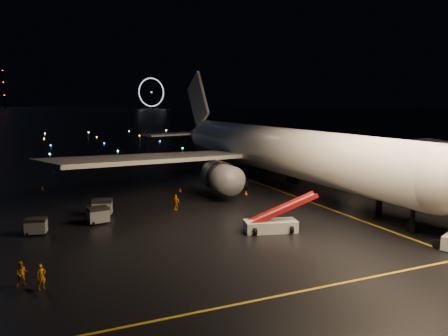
# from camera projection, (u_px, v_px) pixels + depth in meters

# --- Properties ---
(ground) EXTENTS (2000.00, 2000.00, 0.00)m
(ground) POSITION_uv_depth(u_px,v_px,m) (64.00, 119.00, 311.63)
(ground) COLOR black
(ground) RESTS_ON ground
(lane_centre) EXTENTS (0.25, 80.00, 0.02)m
(lane_centre) POSITION_uv_depth(u_px,v_px,m) (296.00, 197.00, 57.85)
(lane_centre) COLOR gold
(lane_centre) RESTS_ON ground
(lane_cross) EXTENTS (60.00, 0.25, 0.02)m
(lane_cross) POSITION_uv_depth(u_px,v_px,m) (283.00, 295.00, 28.50)
(lane_cross) COLOR gold
(lane_cross) RESTS_ON ground
(airliner) EXTENTS (67.31, 64.18, 18.41)m
(airliner) POSITION_uv_depth(u_px,v_px,m) (263.00, 124.00, 65.85)
(airliner) COLOR white
(airliner) RESTS_ON ground
(belt_loader) EXTENTS (7.65, 3.75, 3.58)m
(belt_loader) POSITION_uv_depth(u_px,v_px,m) (271.00, 214.00, 42.10)
(belt_loader) COLOR silver
(belt_loader) RESTS_ON ground
(crew_a) EXTENTS (0.77, 0.67, 1.78)m
(crew_a) POSITION_uv_depth(u_px,v_px,m) (41.00, 277.00, 29.26)
(crew_a) COLOR #F29703
(crew_a) RESTS_ON ground
(crew_b) EXTENTS (0.85, 0.66, 1.75)m
(crew_b) POSITION_uv_depth(u_px,v_px,m) (22.00, 274.00, 29.80)
(crew_b) COLOR #F29703
(crew_b) RESTS_ON ground
(crew_c) EXTENTS (0.99, 1.10, 1.79)m
(crew_c) POSITION_uv_depth(u_px,v_px,m) (176.00, 202.00, 50.84)
(crew_c) COLOR #F29703
(crew_c) RESTS_ON ground
(safety_cone_0) EXTENTS (0.57, 0.57, 0.51)m
(safety_cone_0) POSITION_uv_depth(u_px,v_px,m) (246.00, 193.00, 59.19)
(safety_cone_0) COLOR #FD4E13
(safety_cone_0) RESTS_ON ground
(safety_cone_1) EXTENTS (0.49, 0.49, 0.55)m
(safety_cone_1) POSITION_uv_depth(u_px,v_px,m) (180.00, 189.00, 61.30)
(safety_cone_1) COLOR #FD4E13
(safety_cone_1) RESTS_ON ground
(safety_cone_2) EXTENTS (0.49, 0.49, 0.46)m
(safety_cone_2) POSITION_uv_depth(u_px,v_px,m) (209.00, 194.00, 58.27)
(safety_cone_2) COLOR #FD4E13
(safety_cone_2) RESTS_ON ground
(safety_cone_3) EXTENTS (0.48, 0.48, 0.54)m
(safety_cone_3) POSITION_uv_depth(u_px,v_px,m) (42.00, 188.00, 62.46)
(safety_cone_3) COLOR #FD4E13
(safety_cone_3) RESTS_ON ground
(ferris_wheel) EXTENTS (49.33, 16.80, 52.00)m
(ferris_wheel) POSITION_uv_depth(u_px,v_px,m) (151.00, 93.00, 755.44)
(ferris_wheel) COLOR black
(ferris_wheel) RESTS_ON ground
(radio_mast) EXTENTS (1.80, 1.80, 64.00)m
(radio_mast) POSITION_uv_depth(u_px,v_px,m) (4.00, 89.00, 682.28)
(radio_mast) COLOR black
(radio_mast) RESTS_ON ground
(taxiway_lights) EXTENTS (164.00, 92.00, 0.36)m
(taxiway_lights) POSITION_uv_depth(u_px,v_px,m) (103.00, 141.00, 135.65)
(taxiway_lights) COLOR black
(taxiway_lights) RESTS_ON ground
(baggage_cart_0) EXTENTS (2.42, 1.95, 1.81)m
(baggage_cart_0) POSITION_uv_depth(u_px,v_px,m) (102.00, 207.00, 48.29)
(baggage_cart_0) COLOR gray
(baggage_cart_0) RESTS_ON ground
(baggage_cart_1) EXTENTS (2.25, 1.74, 1.74)m
(baggage_cart_1) POSITION_uv_depth(u_px,v_px,m) (98.00, 215.00, 45.09)
(baggage_cart_1) COLOR gray
(baggage_cart_1) RESTS_ON ground
(baggage_cart_2) EXTENTS (2.11, 1.68, 1.59)m
(baggage_cart_2) POSITION_uv_depth(u_px,v_px,m) (36.00, 226.00, 41.33)
(baggage_cart_2) COLOR gray
(baggage_cart_2) RESTS_ON ground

